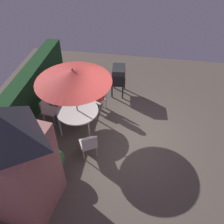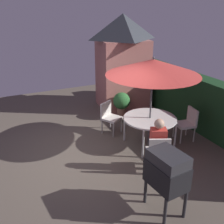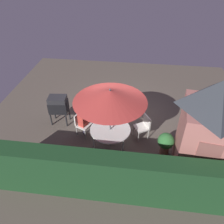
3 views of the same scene
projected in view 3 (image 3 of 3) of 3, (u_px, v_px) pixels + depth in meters
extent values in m
plane|color=brown|center=(120.00, 118.00, 9.04)|extent=(11.00, 11.00, 0.00)
cube|color=#193D1E|center=(108.00, 177.00, 5.80)|extent=(7.18, 0.53, 1.54)
cube|color=#B26B60|center=(203.00, 141.00, 6.29)|extent=(1.60, 1.74, 2.37)
pyramid|color=#33383D|center=(220.00, 95.00, 5.33)|extent=(1.69, 1.85, 0.81)
cube|color=brown|center=(203.00, 169.00, 5.84)|extent=(0.59, 0.11, 1.85)
cylinder|color=white|center=(110.00, 129.00, 7.34)|extent=(1.36, 1.36, 0.04)
cylinder|color=beige|center=(125.00, 130.00, 7.90)|extent=(0.05, 0.05, 0.74)
cylinder|color=beige|center=(99.00, 128.00, 8.00)|extent=(0.05, 0.05, 0.74)
cylinder|color=beige|center=(123.00, 149.00, 7.15)|extent=(0.05, 0.05, 0.74)
cylinder|color=beige|center=(94.00, 147.00, 7.24)|extent=(0.05, 0.05, 0.74)
cylinder|color=#4C4C51|center=(110.00, 121.00, 7.10)|extent=(0.04, 0.04, 2.29)
cone|color=#B73833|center=(110.00, 96.00, 6.53)|extent=(2.29, 2.29, 0.38)
sphere|color=#4C4C51|center=(110.00, 90.00, 6.40)|extent=(0.06, 0.06, 0.06)
cube|color=black|center=(59.00, 106.00, 8.38)|extent=(0.74, 0.56, 0.45)
cube|color=#2B2B2E|center=(57.00, 99.00, 8.18)|extent=(0.71, 0.54, 0.20)
cylinder|color=#262628|center=(69.00, 114.00, 8.81)|extent=(0.06, 0.06, 0.55)
cylinder|color=#262628|center=(55.00, 113.00, 8.88)|extent=(0.06, 0.06, 0.55)
cylinder|color=#262628|center=(66.00, 120.00, 8.48)|extent=(0.06, 0.06, 0.55)
cylinder|color=#262628|center=(51.00, 119.00, 8.54)|extent=(0.06, 0.06, 0.55)
cube|color=silver|center=(84.00, 125.00, 8.00)|extent=(0.61, 0.61, 0.06)
cube|color=silver|center=(79.00, 118.00, 7.95)|extent=(0.23, 0.44, 0.45)
cylinder|color=#AFABA3|center=(83.00, 125.00, 8.35)|extent=(0.04, 0.04, 0.45)
cylinder|color=#AFABA3|center=(77.00, 131.00, 8.08)|extent=(0.04, 0.04, 0.45)
cylinder|color=#AFABA3|center=(92.00, 128.00, 8.19)|extent=(0.04, 0.04, 0.45)
cylinder|color=#AFABA3|center=(85.00, 135.00, 7.92)|extent=(0.04, 0.04, 0.45)
cube|color=silver|center=(101.00, 158.00, 6.73)|extent=(0.53, 0.53, 0.06)
cube|color=silver|center=(98.00, 159.00, 6.44)|extent=(0.46, 0.13, 0.45)
cylinder|color=#AFABA3|center=(93.00, 167.00, 6.76)|extent=(0.04, 0.04, 0.45)
cylinder|color=#AFABA3|center=(105.00, 170.00, 6.67)|extent=(0.04, 0.04, 0.45)
cylinder|color=#AFABA3|center=(97.00, 157.00, 7.07)|extent=(0.04, 0.04, 0.45)
cylinder|color=#AFABA3|center=(109.00, 160.00, 6.97)|extent=(0.04, 0.04, 0.45)
cube|color=silver|center=(141.00, 128.00, 7.88)|extent=(0.63, 0.63, 0.06)
cube|color=silver|center=(147.00, 121.00, 7.81)|extent=(0.27, 0.43, 0.45)
cylinder|color=#AFABA3|center=(148.00, 134.00, 7.93)|extent=(0.04, 0.04, 0.45)
cylinder|color=#AFABA3|center=(143.00, 128.00, 8.23)|extent=(0.04, 0.04, 0.45)
cylinder|color=#AFABA3|center=(138.00, 137.00, 7.81)|extent=(0.04, 0.04, 0.45)
cylinder|color=#AFABA3|center=(133.00, 130.00, 8.11)|extent=(0.04, 0.04, 0.45)
cylinder|color=#936651|center=(164.00, 150.00, 7.39)|extent=(0.29, 0.29, 0.36)
sphere|color=#2D6B33|center=(166.00, 141.00, 7.14)|extent=(0.54, 0.54, 0.54)
cube|color=#CC3D33|center=(83.00, 118.00, 7.82)|extent=(0.36, 0.41, 0.55)
sphere|color=tan|center=(82.00, 110.00, 7.58)|extent=(0.22, 0.22, 0.22)
cylinder|color=#383347|center=(84.00, 129.00, 8.13)|extent=(0.10, 0.10, 0.48)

